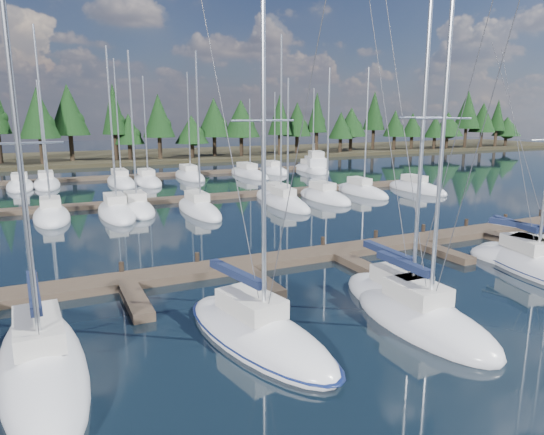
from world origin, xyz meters
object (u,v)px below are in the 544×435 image
front_sailboat_3 (405,303)px  motor_yacht_right (315,168)px  front_sailboat_5 (544,265)px  front_sailboat_4 (530,265)px  front_sailboat_1 (257,333)px  main_dock (337,255)px  front_sailboat_2 (422,319)px  front_sailboat_0 (42,364)px

front_sailboat_3 → motor_yacht_right: size_ratio=1.43×
front_sailboat_5 → motor_yacht_right: 46.98m
front_sailboat_3 → front_sailboat_4: front_sailboat_3 is taller
front_sailboat_1 → motor_yacht_right: size_ratio=1.42×
front_sailboat_1 → main_dock: bearing=42.1°
front_sailboat_1 → front_sailboat_2: bearing=-14.6°
main_dock → front_sailboat_5: front_sailboat_5 is taller
front_sailboat_2 → front_sailboat_3: (0.49, 1.59, 0.00)m
front_sailboat_0 → front_sailboat_3: 14.23m
front_sailboat_3 → front_sailboat_2: bearing=-107.2°
front_sailboat_0 → front_sailboat_3: bearing=-4.1°
front_sailboat_3 → motor_yacht_right: 51.77m
main_dock → front_sailboat_0: front_sailboat_0 is taller
front_sailboat_4 → front_sailboat_2: bearing=-163.8°
front_sailboat_1 → front_sailboat_3: front_sailboat_3 is taller
front_sailboat_3 → front_sailboat_4: bearing=8.2°
motor_yacht_right → front_sailboat_3: bearing=-116.1°
main_dock → front_sailboat_5: (8.94, -6.63, 0.08)m
front_sailboat_3 → front_sailboat_5: front_sailboat_3 is taller
front_sailboat_2 → motor_yacht_right: (23.27, 48.07, 0.23)m
front_sailboat_2 → main_dock: bearing=77.5°
front_sailboat_2 → front_sailboat_5: front_sailboat_2 is taller
front_sailboat_0 → front_sailboat_5: (24.72, 0.12, 0.01)m
front_sailboat_0 → front_sailboat_4: front_sailboat_0 is taller
front_sailboat_0 → front_sailboat_1: front_sailboat_1 is taller
front_sailboat_4 → front_sailboat_3: bearing=-171.8°
motor_yacht_right → main_dock: bearing=-118.7°
front_sailboat_5 → front_sailboat_2: bearing=-166.1°
front_sailboat_0 → front_sailboat_2: front_sailboat_2 is taller
main_dock → front_sailboat_1: (-8.50, -7.68, 0.08)m
front_sailboat_1 → front_sailboat_4: size_ratio=1.15×
main_dock → motor_yacht_right: size_ratio=4.26×
front_sailboat_1 → front_sailboat_2: size_ratio=0.99×
front_sailboat_1 → front_sailboat_2: (6.42, -1.67, 0.01)m
front_sailboat_0 → motor_yacht_right: size_ratio=1.31×
front_sailboat_3 → front_sailboat_4: 9.94m
front_sailboat_2 → front_sailboat_5: (11.02, 2.72, -0.01)m
front_sailboat_0 → front_sailboat_5: size_ratio=1.05×
front_sailboat_4 → front_sailboat_5: front_sailboat_5 is taller
front_sailboat_0 → front_sailboat_1: (7.28, -0.92, 0.01)m
front_sailboat_0 → front_sailboat_1: size_ratio=0.92×
main_dock → front_sailboat_4: (8.25, -6.35, 0.08)m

